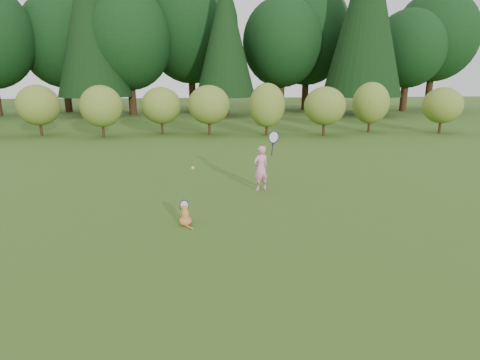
{
  "coord_description": "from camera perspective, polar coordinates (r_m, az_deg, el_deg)",
  "views": [
    {
      "loc": [
        -0.66,
        -8.29,
        3.09
      ],
      "look_at": [
        0.2,
        0.8,
        0.7
      ],
      "focal_mm": 30.0,
      "sensor_mm": 36.0,
      "label": 1
    }
  ],
  "objects": [
    {
      "name": "tennis_ball",
      "position": [
        9.4,
        -6.72,
        1.73
      ],
      "size": [
        0.08,
        0.08,
        0.08
      ],
      "color": "#CBE01A",
      "rests_on": "ground"
    },
    {
      "name": "ground",
      "position": [
        8.87,
        -0.8,
        -5.71
      ],
      "size": [
        100.0,
        100.0,
        0.0
      ],
      "primitive_type": "plane",
      "color": "#305618",
      "rests_on": "ground"
    },
    {
      "name": "woodland_backdrop",
      "position": [
        31.61,
        -4.51,
        22.64
      ],
      "size": [
        48.0,
        10.0,
        15.0
      ],
      "primitive_type": null,
      "color": "black",
      "rests_on": "ground"
    },
    {
      "name": "shrub_row",
      "position": [
        21.37,
        -3.68,
        10.1
      ],
      "size": [
        28.0,
        3.0,
        2.8
      ],
      "primitive_type": null,
      "color": "olive",
      "rests_on": "ground"
    },
    {
      "name": "cat",
      "position": [
        8.61,
        -7.81,
        -4.89
      ],
      "size": [
        0.36,
        0.6,
        0.61
      ],
      "rotation": [
        0.0,
        0.0,
        0.15
      ],
      "color": "#C07A25",
      "rests_on": "ground"
    },
    {
      "name": "child",
      "position": [
        11.0,
        3.05,
        1.84
      ],
      "size": [
        0.76,
        0.56,
        1.85
      ],
      "rotation": [
        0.0,
        0.0,
        3.56
      ],
      "color": "pink",
      "rests_on": "ground"
    }
  ]
}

